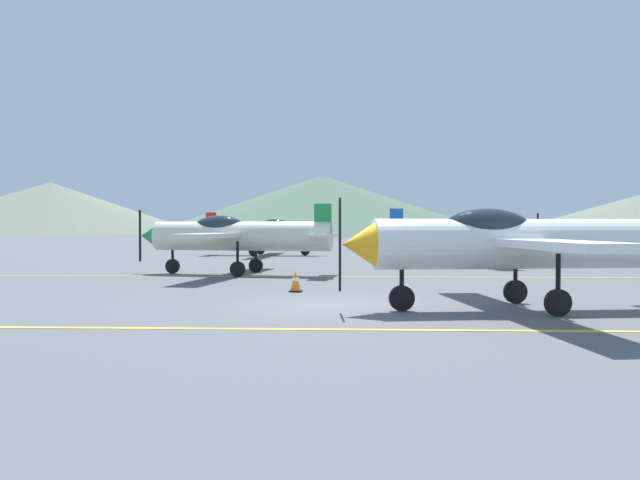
# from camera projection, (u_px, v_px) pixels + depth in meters

# --- Properties ---
(ground_plane) EXTENTS (400.00, 400.00, 0.00)m
(ground_plane) POSITION_uv_depth(u_px,v_px,m) (338.00, 306.00, 15.00)
(ground_plane) COLOR #54565B
(apron_line_near) EXTENTS (80.00, 0.16, 0.01)m
(apron_line_near) POSITION_uv_depth(u_px,v_px,m) (335.00, 330.00, 11.63)
(apron_line_near) COLOR yellow
(apron_line_near) RESTS_ON ground_plane
(apron_line_far) EXTENTS (80.00, 0.16, 0.01)m
(apron_line_far) POSITION_uv_depth(u_px,v_px,m) (342.00, 277.00, 23.49)
(apron_line_far) COLOR yellow
(apron_line_far) RESTS_ON ground_plane
(airplane_near) EXTENTS (7.72, 8.85, 2.64)m
(airplane_near) POSITION_uv_depth(u_px,v_px,m) (514.00, 242.00, 14.37)
(airplane_near) COLOR white
(airplane_near) RESTS_ON ground_plane
(airplane_mid) EXTENTS (7.72, 8.84, 2.64)m
(airplane_mid) POSITION_uv_depth(u_px,v_px,m) (234.00, 235.00, 24.61)
(airplane_mid) COLOR silver
(airplane_mid) RESTS_ON ground_plane
(airplane_far) EXTENTS (7.74, 8.81, 2.64)m
(airplane_far) POSITION_uv_depth(u_px,v_px,m) (464.00, 233.00, 31.66)
(airplane_far) COLOR silver
(airplane_far) RESTS_ON ground_plane
(airplane_back) EXTENTS (7.67, 8.83, 2.64)m
(airplane_back) POSITION_uv_depth(u_px,v_px,m) (265.00, 231.00, 40.30)
(airplane_back) COLOR silver
(airplane_back) RESTS_ON ground_plane
(car_sedan) EXTENTS (4.63, 2.90, 1.62)m
(car_sedan) POSITION_uv_depth(u_px,v_px,m) (516.00, 239.00, 47.30)
(car_sedan) COLOR black
(car_sedan) RESTS_ON ground_plane
(traffic_cone_front) EXTENTS (0.36, 0.36, 0.59)m
(traffic_cone_front) POSITION_uv_depth(u_px,v_px,m) (296.00, 281.00, 18.27)
(traffic_cone_front) COLOR black
(traffic_cone_front) RESTS_ON ground_plane
(hill_left) EXTENTS (67.71, 67.71, 11.65)m
(hill_left) POSITION_uv_depth(u_px,v_px,m) (50.00, 208.00, 149.79)
(hill_left) COLOR slate
(hill_left) RESTS_ON ground_plane
(hill_centerleft) EXTENTS (67.47, 67.47, 11.28)m
(hill_centerleft) POSITION_uv_depth(u_px,v_px,m) (322.00, 205.00, 125.45)
(hill_centerleft) COLOR #4C6651
(hill_centerleft) RESTS_ON ground_plane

